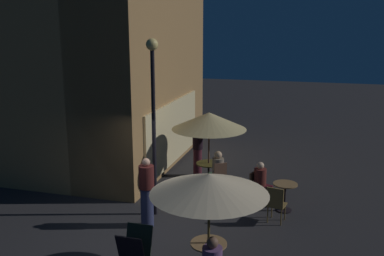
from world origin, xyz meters
The scene contains 16 objects.
ground_plane centered at (0.00, 0.00, 0.00)m, with size 60.00×60.00×0.00m, color #242325.
cafe_building centered at (3.97, 2.97, 4.80)m, with size 7.41×6.83×9.61m.
street_lamp_near_corner centered at (1.06, 0.07, 2.97)m, with size 0.30×0.30×4.49m.
menu_sandwich_board centered at (-1.52, -0.48, 0.44)m, with size 0.63×0.55×0.85m.
cafe_table_0 centered at (3.45, -0.77, 0.53)m, with size 0.76×0.76×0.72m.
cafe_table_1 centered at (-1.45, -1.97, 0.55)m, with size 0.70×0.70×0.78m.
cafe_table_2 centered at (2.19, -3.14, 0.52)m, with size 0.64×0.64×0.76m.
patio_umbrella_0 centered at (3.45, -0.77, 2.02)m, with size 2.24×2.24×2.28m.
patio_umbrella_1 centered at (-1.45, -1.97, 1.95)m, with size 2.21×2.21×2.15m.
cafe_chair_0 centered at (2.82, -1.23, 0.58)m, with size 0.54×0.54×0.97m.
cafe_chair_2 centered at (2.49, -2.36, 0.54)m, with size 0.55×0.55×0.90m.
cafe_chair_3 centered at (1.39, -2.97, 0.56)m, with size 0.50×0.50×0.95m.
patron_seated_0 centered at (2.93, -1.15, 0.73)m, with size 0.52×0.49×1.28m.
patron_seated_2 centered at (2.44, -2.50, 0.68)m, with size 0.44×0.53×1.20m.
patron_standing_3 centered at (4.20, -0.21, 0.91)m, with size 0.33×0.33×1.79m.
patron_standing_4 centered at (0.37, 0.01, 0.87)m, with size 0.37×0.37×1.73m.
Camera 1 is at (-8.68, -3.71, 4.78)m, focal length 40.36 mm.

